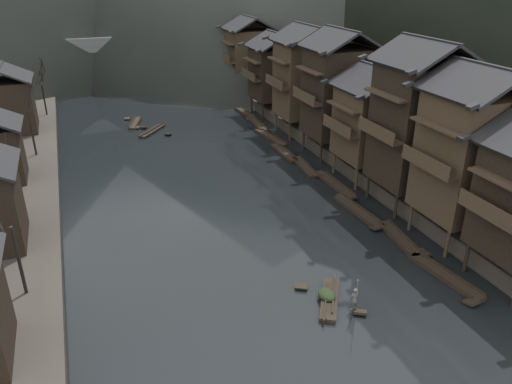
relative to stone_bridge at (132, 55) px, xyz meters
name	(u,v)px	position (x,y,z in m)	size (l,w,h in m)	color
water	(268,269)	(0.00, -72.00, -5.11)	(300.00, 300.00, 0.00)	black
right_bank	(373,98)	(35.00, -32.00, -4.21)	(40.00, 200.00, 1.80)	#2D2823
stilt_houses	(348,87)	(17.28, -53.20, 3.76)	(9.00, 67.60, 16.11)	black
bare_trees	(28,133)	(-17.00, -50.13, 1.25)	(3.85, 74.69, 7.70)	black
moored_sampans	(298,159)	(12.13, -51.55, -4.91)	(2.69, 61.79, 0.47)	black
midriver_boats	(136,114)	(-3.43, -25.22, -4.91)	(5.35, 30.15, 0.45)	black
stone_bridge	(132,55)	(0.00, 0.00, 0.00)	(40.00, 6.00, 9.00)	#4C4C4F
hero_sampan	(329,299)	(2.61, -77.28, -4.91)	(3.57, 5.07, 0.44)	black
cargo_heap	(327,291)	(2.48, -77.06, -4.31)	(1.19, 1.55, 0.71)	black
boatman	(355,296)	(3.59, -78.89, -3.81)	(0.63, 0.41, 1.72)	#4E4E50
bamboo_pole	(361,260)	(3.79, -78.89, -0.94)	(0.06, 0.06, 4.52)	#8C7A51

